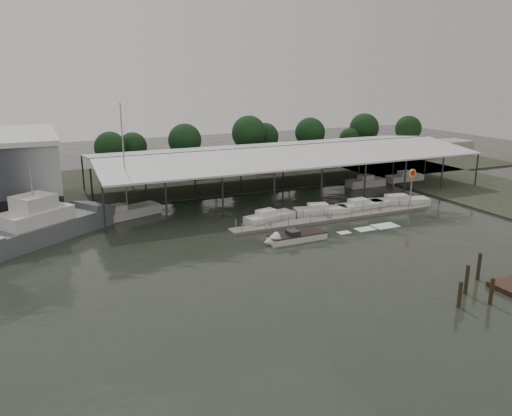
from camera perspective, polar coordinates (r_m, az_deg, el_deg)
name	(u,v)px	position (r m, az deg, el deg)	size (l,w,h in m)	color
ground	(259,265)	(48.35, 0.35, -6.55)	(200.00, 200.00, 0.00)	#252C23
land_strip_far	(157,180)	(86.74, -11.29, 3.11)	(140.00, 30.00, 0.30)	#383F2F
land_strip_east	(504,195)	(83.40, 26.51, 1.29)	(20.00, 60.00, 0.30)	#383F2F
covered_boat_shed	(284,150)	(78.40, 3.16, 6.59)	(58.24, 24.00, 6.96)	white
floating_dock	(334,218)	(63.49, 8.94, -1.15)	(28.00, 2.00, 1.40)	slate
shell_fuel_sign	(412,181)	(69.75, 17.38, 2.97)	(1.10, 0.18, 5.55)	gray
distant_commercial_buildings	(418,147)	(116.65, 17.98, 6.62)	(22.00, 8.00, 4.00)	#9F988C
grey_trawler	(45,225)	(60.14, -22.97, -1.78)	(16.08, 13.23, 8.84)	#595E63
white_sailboat	(123,213)	(65.69, -14.93, -0.51)	(9.69, 5.57, 14.59)	silver
speedboat_underway	(292,238)	(54.93, 4.13, -3.42)	(18.39, 2.70, 2.00)	silver
moored_cruiser_0	(269,218)	(61.56, 1.54, -1.10)	(6.96, 3.61, 1.70)	silver
moored_cruiser_1	(321,211)	(64.95, 7.40, -0.34)	(7.30, 3.65, 1.70)	silver
moored_cruiser_2	(361,206)	(68.19, 11.87, 0.21)	(6.99, 2.39, 1.70)	silver
moored_cruiser_3	(399,202)	(71.76, 15.98, 0.69)	(8.69, 4.06, 1.70)	silver
mooring_pilings	(496,292)	(45.04, 25.70, -8.60)	(6.03, 8.14, 3.18)	#392D1C
horizon_tree_line	(275,135)	(99.56, 2.21, 8.31)	(70.08, 8.20, 9.94)	black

